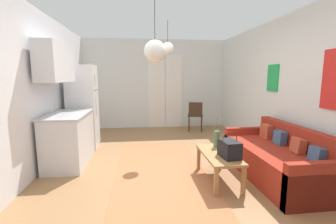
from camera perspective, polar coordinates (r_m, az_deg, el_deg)
ground_plane at (r=3.81m, az=1.06°, el=-16.07°), size 4.82×7.76×0.10m
wall_back at (r=7.07m, az=-2.97°, el=6.83°), size 4.42×0.13×2.64m
wall_right at (r=4.33m, az=30.83°, el=4.55°), size 0.12×7.36×2.64m
wall_left at (r=3.81m, az=-33.07°, el=3.95°), size 0.12×7.36×2.64m
area_rug at (r=3.96m, az=-1.90°, el=-14.17°), size 1.44×3.22×0.01m
couch at (r=4.03m, az=25.72°, el=-10.57°), size 0.87×1.92×0.79m
coffee_table at (r=3.55m, az=12.44°, el=-10.89°), size 0.45×0.97×0.43m
bamboo_vase at (r=3.81m, az=11.93°, el=-6.52°), size 0.09×0.09×0.48m
handbag at (r=3.37m, az=14.96°, el=-8.76°), size 0.25×0.35×0.37m
refrigerator at (r=5.38m, az=-20.30°, el=1.24°), size 0.61×0.59×1.79m
kitchen_counter at (r=4.44m, az=-23.89°, el=-1.86°), size 0.64×1.25×2.10m
accent_chair at (r=6.60m, az=6.80°, el=-0.56°), size 0.50×0.49×0.84m
pendant_lamp_near at (r=3.09m, az=-3.24°, el=14.76°), size 0.29×0.29×0.92m
pendant_lamp_far at (r=4.78m, az=-0.08°, el=15.54°), size 0.23×0.23×0.65m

